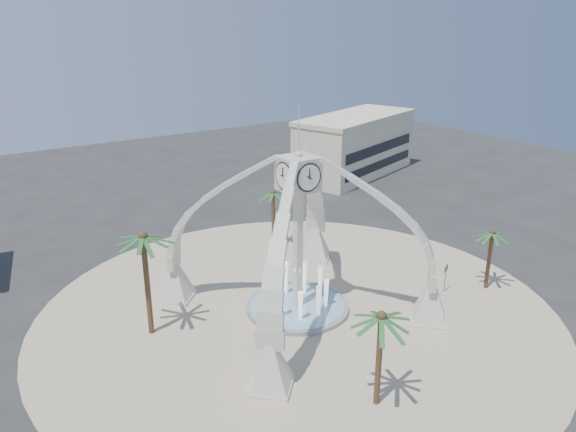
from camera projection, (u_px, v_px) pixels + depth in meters
ground at (298, 310)px, 43.90m from camera, size 140.00×140.00×0.00m
plaza at (298, 310)px, 43.89m from camera, size 40.00×40.00×0.06m
clock_tower at (298, 233)px, 41.72m from camera, size 17.94×17.94×16.30m
fountain at (298, 307)px, 43.80m from camera, size 8.00×8.00×3.62m
building_ne at (355, 145)px, 80.19m from camera, size 21.87×14.17×8.60m
palm_east at (493, 233)px, 45.73m from camera, size 3.92×3.92×5.74m
palm_west at (143, 238)px, 38.20m from camera, size 4.84×4.84×8.38m
palm_north at (273, 193)px, 54.00m from camera, size 4.20×4.20×6.36m
palm_south at (381, 318)px, 31.34m from camera, size 5.04×5.04×6.62m
street_sign at (446, 272)px, 46.11m from camera, size 0.88×0.39×2.56m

